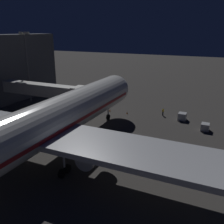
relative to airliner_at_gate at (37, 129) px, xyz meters
name	(u,v)px	position (x,y,z in m)	size (l,w,h in m)	color
ground_plane	(76,143)	(0.00, -9.23, -5.95)	(320.00, 320.00, 0.00)	#383533
airliner_at_gate	(37,129)	(0.00, 0.00, 0.00)	(48.25, 58.31, 19.09)	silver
jet_bridge	(51,91)	(11.83, -18.19, 0.10)	(22.04, 3.40, 7.59)	#9E9E99
apron_floodlight_mast	(27,62)	(25.50, -26.57, 4.50)	(2.90, 0.50, 18.02)	#59595E
baggage_container_near_belt	(205,127)	(-19.61, -24.46, -5.25)	(1.51, 1.72, 1.40)	#B7BABF
baggage_container_mid_row	(182,116)	(-14.51, -28.68, -5.17)	(1.65, 1.77, 1.56)	#B7BABF
ground_crew_near_nose_gear	(163,111)	(-10.01, -29.85, -4.98)	(0.40, 0.40, 1.76)	black
traffic_cone_nose_port	(127,113)	(-2.20, -27.56, -5.68)	(0.36, 0.36, 0.55)	orange
traffic_cone_nose_starboard	(110,110)	(2.20, -27.56, -5.68)	(0.36, 0.36, 0.55)	orange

